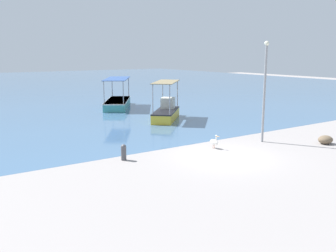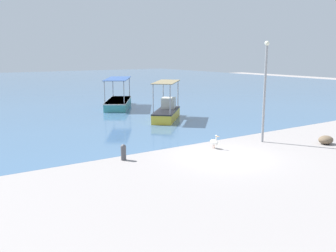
# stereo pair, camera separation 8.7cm
# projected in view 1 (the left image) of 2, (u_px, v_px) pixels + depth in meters

# --- Properties ---
(ground) EXTENTS (120.00, 120.00, 0.00)m
(ground) POSITION_uv_depth(u_px,v_px,m) (225.00, 157.00, 19.05)
(ground) COLOR gray
(harbor_water) EXTENTS (110.00, 90.00, 0.00)m
(harbor_water) POSITION_uv_depth(u_px,v_px,m) (16.00, 87.00, 58.26)
(harbor_water) COLOR #42658A
(harbor_water) RESTS_ON ground
(fishing_boat_far_left) EXTENTS (4.36, 4.55, 3.00)m
(fishing_boat_far_left) POSITION_uv_depth(u_px,v_px,m) (166.00, 111.00, 29.54)
(fishing_boat_far_left) COLOR gold
(fishing_boat_far_left) RESTS_ON harbor_water
(fishing_boat_center) EXTENTS (5.08, 6.45, 2.80)m
(fishing_boat_center) POSITION_uv_depth(u_px,v_px,m) (118.00, 102.00, 35.90)
(fishing_boat_center) COLOR teal
(fishing_boat_center) RESTS_ON harbor_water
(pelican) EXTENTS (0.29, 0.80, 0.80)m
(pelican) POSITION_uv_depth(u_px,v_px,m) (214.00, 142.00, 20.59)
(pelican) COLOR #E0997A
(pelican) RESTS_ON ground
(lamp_post) EXTENTS (0.28, 0.28, 5.86)m
(lamp_post) POSITION_uv_depth(u_px,v_px,m) (265.00, 86.00, 21.61)
(lamp_post) COLOR gray
(lamp_post) RESTS_ON ground
(mooring_bollard) EXTENTS (0.28, 0.28, 0.80)m
(mooring_bollard) POSITION_uv_depth(u_px,v_px,m) (124.00, 152.00, 18.35)
(mooring_bollard) COLOR #47474C
(mooring_bollard) RESTS_ON ground
(net_pile) EXTENTS (0.91, 0.77, 0.49)m
(net_pile) POSITION_uv_depth(u_px,v_px,m) (325.00, 140.00, 21.67)
(net_pile) COLOR brown
(net_pile) RESTS_ON ground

